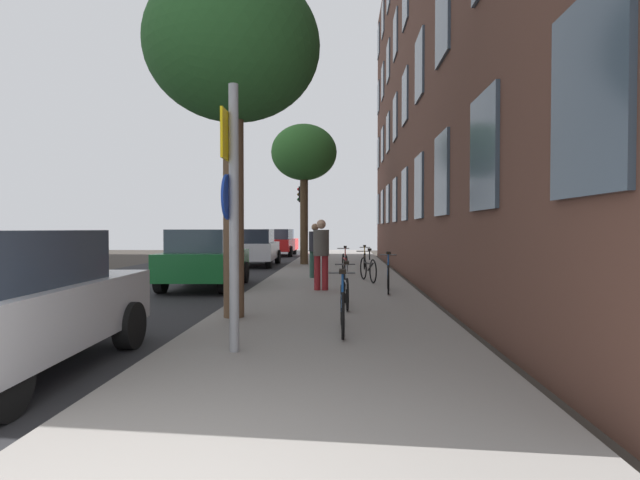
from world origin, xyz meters
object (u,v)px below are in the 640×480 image
Objects in this scene: bicycle_1 at (346,289)px; bicycle_4 at (345,263)px; traffic_light at (302,209)px; bicycle_2 at (388,276)px; bicycle_0 at (342,307)px; car_2 at (256,247)px; tree_near at (233,50)px; bicycle_3 at (368,268)px; bicycle_5 at (365,259)px; car_0 at (2,302)px; car_1 at (205,258)px; pedestrian_0 at (321,250)px; sign_post at (232,202)px; car_3 at (279,242)px; tree_far at (304,154)px; pedestrian_1 at (315,247)px.

bicycle_1 is 7.20m from bicycle_4.
bicycle_2 is at bearing -76.67° from traffic_light.
bicycle_0 is 0.37× the size of car_2.
bicycle_3 is at bearing 66.43° from tree_near.
bicycle_5 is 14.78m from car_0.
car_2 is at bearing 150.93° from bicycle_5.
traffic_light is 0.94× the size of car_1.
bicycle_4 is 6.38m from car_2.
pedestrian_0 reaches higher than bicycle_2.
car_1 is (-2.42, 7.51, -1.13)m from sign_post.
tree_near is 3.52× the size of bicycle_5.
tree_near reaches higher than car_0.
bicycle_0 is at bearing -80.47° from car_3.
bicycle_0 is (1.37, 1.22, -1.49)m from sign_post.
bicycle_5 is 0.42× the size of car_1.
sign_post is at bearing -138.14° from bicycle_0.
bicycle_3 is 4.80m from bicycle_5.
bicycle_2 reaches higher than bicycle_5.
tree_far reaches higher than bicycle_2.
tree_far is 1.43× the size of car_3.
traffic_light is 7.16m from bicycle_5.
bicycle_4 is at bearing 105.57° from bicycle_3.
car_0 is (-1.86, -3.23, -3.87)m from tree_near.
car_2 reaches higher than bicycle_4.
car_0 is (-2.08, -16.26, -4.04)m from tree_far.
bicycle_4 is 12.26m from car_0.
traffic_light is 2.21× the size of pedestrian_1.
pedestrian_1 is (-0.94, -1.39, 0.59)m from bicycle_4.
tree_near is at bearing -104.18° from bicycle_5.
bicycle_5 is at bearing -64.70° from traffic_light.
bicycle_3 is at bearing 64.11° from car_0.
bicycle_3 is 8.73m from car_2.
traffic_light is 16.06m from bicycle_1.
tree_near reaches higher than bicycle_2.
car_1 reaches higher than bicycle_3.
pedestrian_0 is (-1.39, -6.94, 0.65)m from bicycle_5.
bicycle_2 is (2.77, -9.41, -4.38)m from tree_far.
pedestrian_0 is at bearing -120.72° from bicycle_3.
bicycle_3 is at bearing 82.00° from bicycle_1.
tree_near is at bearing 147.70° from bicycle_0.
traffic_light is 0.83× the size of car_2.
car_0 and car_3 have the same top height.
tree_far is at bearing 97.65° from pedestrian_1.
pedestrian_1 is (-0.93, 5.81, 0.61)m from bicycle_1.
traffic_light is (-0.69, 19.38, 0.71)m from sign_post.
tree_near is at bearing -89.39° from traffic_light.
traffic_light is at bearing 96.87° from pedestrian_1.
sign_post is 1.88× the size of pedestrian_0.
bicycle_5 is at bearing 85.92° from bicycle_0.
sign_post is 0.78× the size of car_3.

